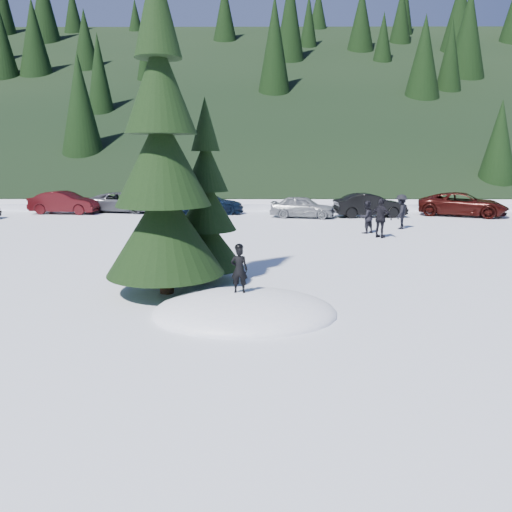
{
  "coord_description": "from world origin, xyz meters",
  "views": [
    {
      "loc": [
        0.34,
        -11.51,
        3.78
      ],
      "look_at": [
        0.27,
        1.52,
        1.1
      ],
      "focal_mm": 35.0,
      "sensor_mm": 36.0,
      "label": 1
    }
  ],
  "objects_px": {
    "child_skier": "(239,270)",
    "car_4": "(303,207)",
    "spruce_tall": "(163,171)",
    "adult_0": "(366,217)",
    "car_1": "(65,203)",
    "spruce_short": "(207,211)",
    "adult_2": "(401,212)",
    "car_2": "(123,202)",
    "car_5": "(370,205)",
    "car_3": "(207,203)",
    "adult_1": "(381,218)",
    "car_6": "(463,204)"
  },
  "relations": [
    {
      "from": "adult_0",
      "to": "car_1",
      "type": "distance_m",
      "value": 19.29
    },
    {
      "from": "child_skier",
      "to": "car_2",
      "type": "bearing_deg",
      "value": -60.73
    },
    {
      "from": "adult_1",
      "to": "car_3",
      "type": "relative_size",
      "value": 0.39
    },
    {
      "from": "car_6",
      "to": "car_2",
      "type": "bearing_deg",
      "value": 108.6
    },
    {
      "from": "car_2",
      "to": "car_4",
      "type": "bearing_deg",
      "value": -92.44
    },
    {
      "from": "car_2",
      "to": "car_4",
      "type": "relative_size",
      "value": 1.21
    },
    {
      "from": "spruce_short",
      "to": "adult_2",
      "type": "bearing_deg",
      "value": 50.39
    },
    {
      "from": "car_5",
      "to": "car_4",
      "type": "bearing_deg",
      "value": 89.37
    },
    {
      "from": "adult_0",
      "to": "car_5",
      "type": "xyz_separation_m",
      "value": [
        1.56,
        6.36,
        -0.07
      ]
    },
    {
      "from": "child_skier",
      "to": "car_5",
      "type": "xyz_separation_m",
      "value": [
        7.21,
        18.58,
        -0.33
      ]
    },
    {
      "from": "child_skier",
      "to": "car_3",
      "type": "relative_size",
      "value": 0.24
    },
    {
      "from": "car_3",
      "to": "spruce_short",
      "type": "bearing_deg",
      "value": -172.16
    },
    {
      "from": "spruce_tall",
      "to": "car_6",
      "type": "xyz_separation_m",
      "value": [
        15.11,
        17.46,
        -2.6
      ]
    },
    {
      "from": "car_1",
      "to": "adult_0",
      "type": "bearing_deg",
      "value": -108.86
    },
    {
      "from": "spruce_short",
      "to": "car_4",
      "type": "xyz_separation_m",
      "value": [
        4.18,
        15.19,
        -1.44
      ]
    },
    {
      "from": "car_3",
      "to": "car_4",
      "type": "relative_size",
      "value": 1.2
    },
    {
      "from": "adult_2",
      "to": "car_4",
      "type": "bearing_deg",
      "value": -110.14
    },
    {
      "from": "spruce_short",
      "to": "adult_2",
      "type": "height_order",
      "value": "spruce_short"
    },
    {
      "from": "spruce_tall",
      "to": "child_skier",
      "type": "relative_size",
      "value": 7.62
    },
    {
      "from": "adult_1",
      "to": "car_4",
      "type": "bearing_deg",
      "value": -27.01
    },
    {
      "from": "adult_1",
      "to": "car_5",
      "type": "relative_size",
      "value": 0.42
    },
    {
      "from": "spruce_tall",
      "to": "spruce_short",
      "type": "xyz_separation_m",
      "value": [
        1.0,
        1.4,
        -1.22
      ]
    },
    {
      "from": "child_skier",
      "to": "car_2",
      "type": "relative_size",
      "value": 0.24
    },
    {
      "from": "adult_1",
      "to": "spruce_tall",
      "type": "bearing_deg",
      "value": 90.1
    },
    {
      "from": "child_skier",
      "to": "car_6",
      "type": "xyz_separation_m",
      "value": [
        13.04,
        19.09,
        -0.32
      ]
    },
    {
      "from": "adult_1",
      "to": "child_skier",
      "type": "bearing_deg",
      "value": 102.34
    },
    {
      "from": "adult_1",
      "to": "car_1",
      "type": "distance_m",
      "value": 20.22
    },
    {
      "from": "spruce_tall",
      "to": "car_4",
      "type": "relative_size",
      "value": 2.23
    },
    {
      "from": "spruce_tall",
      "to": "car_1",
      "type": "relative_size",
      "value": 1.98
    },
    {
      "from": "spruce_short",
      "to": "car_2",
      "type": "distance_m",
      "value": 19.55
    },
    {
      "from": "child_skier",
      "to": "car_2",
      "type": "height_order",
      "value": "child_skier"
    },
    {
      "from": "adult_2",
      "to": "car_5",
      "type": "bearing_deg",
      "value": -149.48
    },
    {
      "from": "adult_1",
      "to": "car_1",
      "type": "height_order",
      "value": "adult_1"
    },
    {
      "from": "adult_1",
      "to": "car_2",
      "type": "distance_m",
      "value": 17.73
    },
    {
      "from": "spruce_short",
      "to": "car_1",
      "type": "bearing_deg",
      "value": 122.4
    },
    {
      "from": "spruce_short",
      "to": "car_5",
      "type": "bearing_deg",
      "value": 61.94
    },
    {
      "from": "spruce_short",
      "to": "car_5",
      "type": "distance_m",
      "value": 17.67
    },
    {
      "from": "adult_1",
      "to": "car_6",
      "type": "height_order",
      "value": "adult_1"
    },
    {
      "from": "spruce_short",
      "to": "car_2",
      "type": "relative_size",
      "value": 1.15
    },
    {
      "from": "car_3",
      "to": "car_4",
      "type": "bearing_deg",
      "value": -106.68
    },
    {
      "from": "car_6",
      "to": "adult_1",
      "type": "bearing_deg",
      "value": 163.42
    },
    {
      "from": "child_skier",
      "to": "car_4",
      "type": "height_order",
      "value": "child_skier"
    },
    {
      "from": "spruce_tall",
      "to": "adult_0",
      "type": "bearing_deg",
      "value": 53.9
    },
    {
      "from": "spruce_short",
      "to": "child_skier",
      "type": "xyz_separation_m",
      "value": [
        1.07,
        -3.04,
        -1.06
      ]
    },
    {
      "from": "car_1",
      "to": "car_3",
      "type": "height_order",
      "value": "car_1"
    },
    {
      "from": "spruce_tall",
      "to": "adult_1",
      "type": "height_order",
      "value": "spruce_tall"
    },
    {
      "from": "child_skier",
      "to": "car_1",
      "type": "bearing_deg",
      "value": -51.96
    },
    {
      "from": "adult_1",
      "to": "car_1",
      "type": "xyz_separation_m",
      "value": [
        -17.96,
        9.28,
        -0.18
      ]
    },
    {
      "from": "car_1",
      "to": "car_3",
      "type": "xyz_separation_m",
      "value": [
        9.11,
        0.09,
        -0.04
      ]
    },
    {
      "from": "car_5",
      "to": "car_1",
      "type": "bearing_deg",
      "value": 79.83
    }
  ]
}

